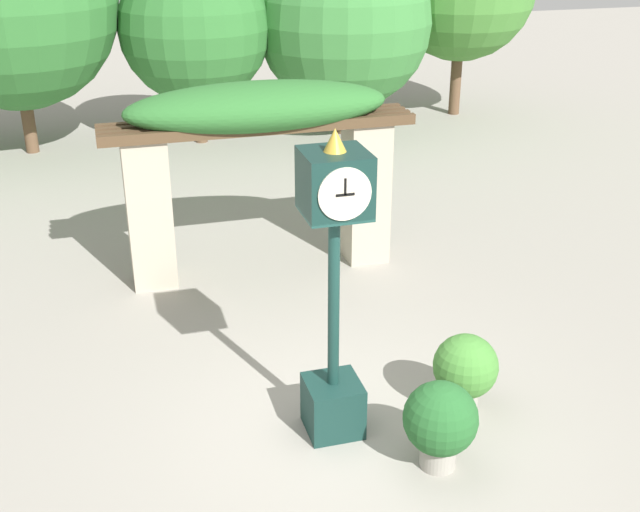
# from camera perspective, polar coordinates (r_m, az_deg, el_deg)

# --- Properties ---
(ground_plane) EXTENTS (60.00, 60.00, 0.00)m
(ground_plane) POSITION_cam_1_polar(r_m,az_deg,el_deg) (8.77, 1.89, -12.31)
(ground_plane) COLOR gray
(pedestal_clock) EXTENTS (0.61, 0.66, 3.30)m
(pedestal_clock) POSITION_cam_1_polar(r_m,az_deg,el_deg) (7.90, 0.99, -2.15)
(pedestal_clock) COLOR #14332D
(pedestal_clock) RESTS_ON ground
(pergola) EXTENTS (4.48, 1.22, 2.87)m
(pergola) POSITION_cam_1_polar(r_m,az_deg,el_deg) (11.58, -4.35, 8.26)
(pergola) COLOR #A89E89
(pergola) RESTS_ON ground
(potted_plant_near_left) EXTENTS (0.75, 0.75, 0.94)m
(potted_plant_near_left) POSITION_cam_1_polar(r_m,az_deg,el_deg) (8.09, 8.55, -11.56)
(potted_plant_near_left) COLOR gray
(potted_plant_near_left) RESTS_ON ground
(potted_plant_near_right) EXTENTS (0.71, 0.71, 0.92)m
(potted_plant_near_right) POSITION_cam_1_polar(r_m,az_deg,el_deg) (8.93, 10.30, -7.90)
(potted_plant_near_right) COLOR gray
(potted_plant_near_right) RESTS_ON ground
(tree_line) EXTENTS (17.46, 4.80, 5.38)m
(tree_line) POSITION_cam_1_polar(r_m,az_deg,el_deg) (18.58, -10.60, 16.79)
(tree_line) COLOR brown
(tree_line) RESTS_ON ground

